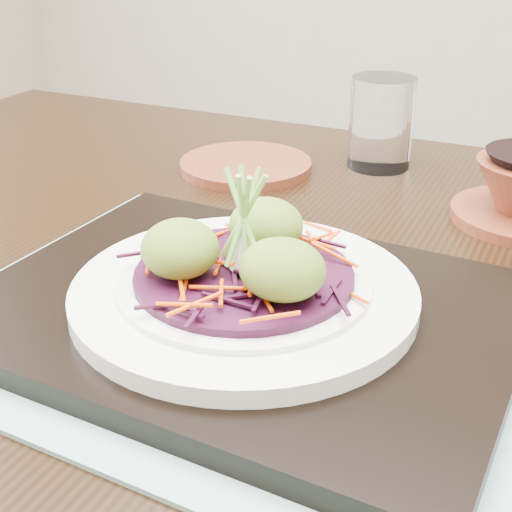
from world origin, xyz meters
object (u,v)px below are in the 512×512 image
at_px(white_plate, 244,291).
at_px(serving_tray, 244,311).
at_px(dining_table, 305,408).
at_px(water_glass, 381,123).
at_px(terracotta_side_plate, 246,165).

bearing_deg(white_plate, serving_tray, 75.96).
bearing_deg(serving_tray, dining_table, 69.73).
bearing_deg(dining_table, serving_tray, -112.50).
relative_size(dining_table, white_plate, 5.54).
xyz_separation_m(dining_table, serving_tray, (-0.03, -0.06, 0.12)).
relative_size(white_plate, water_glass, 2.38).
bearing_deg(water_glass, terracotta_side_plate, -151.21).
distance_m(terracotta_side_plate, water_glass, 0.16).
height_order(serving_tray, water_glass, water_glass).
relative_size(dining_table, serving_tray, 3.60).
distance_m(serving_tray, water_glass, 0.38).
height_order(dining_table, serving_tray, serving_tray).
xyz_separation_m(dining_table, white_plate, (-0.03, -0.06, 0.14)).
xyz_separation_m(dining_table, terracotta_side_plate, (-0.17, 0.24, 0.11)).
bearing_deg(terracotta_side_plate, dining_table, -55.35).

